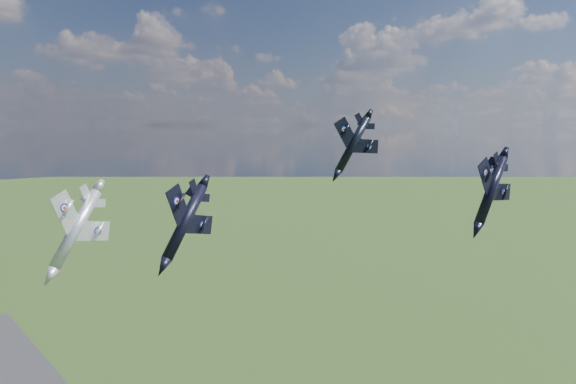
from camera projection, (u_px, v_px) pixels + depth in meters
jet_lead_navy at (185, 222)px, 72.77m from camera, size 14.68×17.65×9.22m
jet_right_navy at (491, 190)px, 72.75m from camera, size 9.94×13.62×7.44m
jet_high_navy at (353, 144)px, 90.75m from camera, size 13.20×15.78×7.43m
jet_left_silver at (76, 229)px, 62.00m from camera, size 13.28×15.73×8.03m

